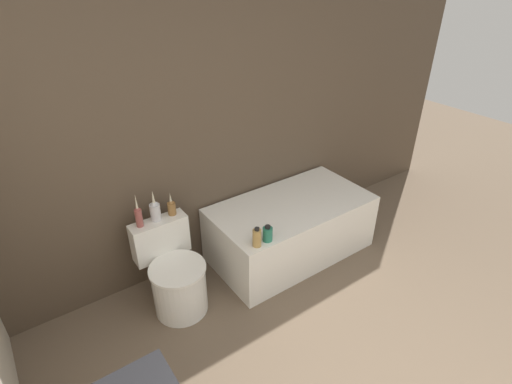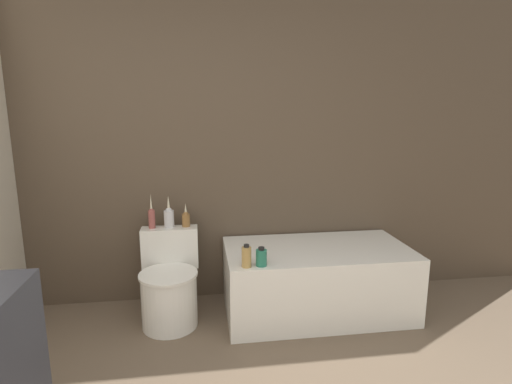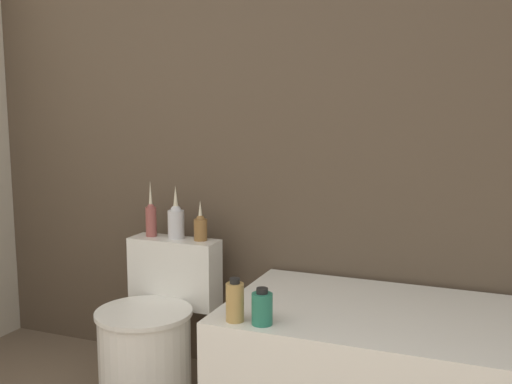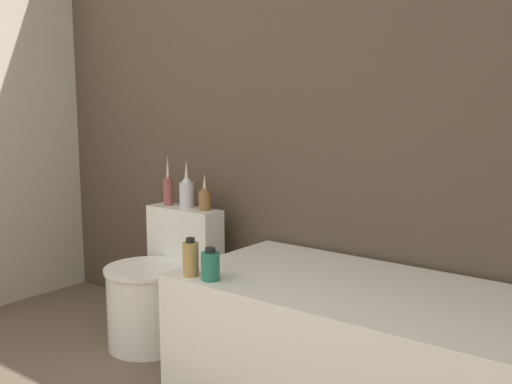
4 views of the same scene
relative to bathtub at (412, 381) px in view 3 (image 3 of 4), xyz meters
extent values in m
cube|color=brown|center=(-0.83, 0.43, 1.03)|extent=(6.40, 0.06, 2.60)
cube|color=white|center=(0.00, 0.00, 0.00)|extent=(1.44, 0.76, 0.53)
cube|color=#B7BCC6|center=(0.00, 0.00, 0.26)|extent=(1.24, 0.56, 0.01)
cylinder|color=white|center=(-1.15, -0.06, -0.07)|extent=(0.41, 0.41, 0.40)
cylinder|color=white|center=(-1.15, -0.06, 0.14)|extent=(0.43, 0.43, 0.02)
cube|color=white|center=(-1.15, 0.21, 0.25)|extent=(0.44, 0.15, 0.32)
cylinder|color=#994C47|center=(-1.28, 0.22, 0.48)|extent=(0.05, 0.05, 0.14)
sphere|color=#994C47|center=(-1.28, 0.22, 0.55)|extent=(0.03, 0.03, 0.03)
cone|color=beige|center=(-1.28, 0.22, 0.62)|extent=(0.02, 0.02, 0.13)
cylinder|color=silver|center=(-1.15, 0.23, 0.48)|extent=(0.08, 0.08, 0.13)
sphere|color=silver|center=(-1.15, 0.23, 0.54)|extent=(0.05, 0.05, 0.05)
cone|color=beige|center=(-1.15, 0.23, 0.60)|extent=(0.03, 0.03, 0.12)
cylinder|color=olive|center=(-1.02, 0.23, 0.46)|extent=(0.06, 0.06, 0.10)
sphere|color=olive|center=(-1.02, 0.23, 0.51)|extent=(0.04, 0.04, 0.04)
cone|color=beige|center=(-1.02, 0.23, 0.56)|extent=(0.02, 0.02, 0.09)
cylinder|color=tan|center=(-0.60, -0.31, 0.33)|extent=(0.07, 0.07, 0.14)
cylinder|color=black|center=(-0.60, -0.31, 0.41)|extent=(0.04, 0.04, 0.02)
cylinder|color=#267259|center=(-0.49, -0.31, 0.32)|extent=(0.08, 0.08, 0.11)
cylinder|color=black|center=(-0.49, -0.31, 0.39)|extent=(0.04, 0.04, 0.02)
camera|label=1|loc=(-1.97, -2.25, 2.12)|focal=28.00mm
camera|label=2|loc=(-0.90, -2.87, 1.31)|focal=28.00mm
camera|label=3|loc=(0.25, -2.22, 1.05)|focal=42.00mm
camera|label=4|loc=(1.08, -2.04, 0.99)|focal=42.00mm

